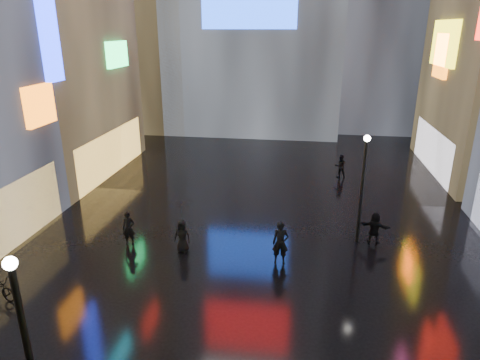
# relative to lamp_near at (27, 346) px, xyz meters

# --- Properties ---
(ground) EXTENTS (140.00, 140.00, 0.00)m
(ground) POSITION_rel_lamp_near_xyz_m (3.92, 13.90, -2.94)
(ground) COLOR black
(ground) RESTS_ON ground
(building_left_far) EXTENTS (10.28, 12.00, 22.00)m
(building_left_far) POSITION_rel_lamp_near_xyz_m (-12.06, 19.91, 8.04)
(building_left_far) COLOR black
(building_left_far) RESTS_ON ground
(lamp_near) EXTENTS (0.30, 0.30, 5.20)m
(lamp_near) POSITION_rel_lamp_near_xyz_m (0.00, 0.00, 0.00)
(lamp_near) COLOR black
(lamp_near) RESTS_ON ground
(lamp_far) EXTENTS (0.30, 0.30, 5.20)m
(lamp_far) POSITION_rel_lamp_near_xyz_m (8.66, 11.96, 0.00)
(lamp_far) COLOR black
(lamp_far) RESTS_ON ground
(pedestrian_4) EXTENTS (0.77, 0.52, 1.52)m
(pedestrian_4) POSITION_rel_lamp_near_xyz_m (0.70, 9.78, -2.18)
(pedestrian_4) COLOR black
(pedestrian_4) RESTS_ON ground
(pedestrian_5) EXTENTS (1.49, 0.83, 1.53)m
(pedestrian_5) POSITION_rel_lamp_near_xyz_m (9.41, 11.94, -2.18)
(pedestrian_5) COLOR black
(pedestrian_5) RESTS_ON ground
(pedestrian_6) EXTENTS (0.66, 0.49, 1.64)m
(pedestrian_6) POSITION_rel_lamp_near_xyz_m (-1.95, 10.06, -2.13)
(pedestrian_6) COLOR black
(pedestrian_6) RESTS_ON ground
(pedestrian_7) EXTENTS (0.87, 0.75, 1.57)m
(pedestrian_7) POSITION_rel_lamp_near_xyz_m (8.47, 21.33, -2.16)
(pedestrian_7) COLOR black
(pedestrian_7) RESTS_ON ground
(umbrella_2) EXTENTS (1.49, 1.49, 0.96)m
(umbrella_2) POSITION_rel_lamp_near_xyz_m (0.70, 9.78, -0.94)
(umbrella_2) COLOR black
(umbrella_2) RESTS_ON pedestrian_4
(pedestrian_8) EXTENTS (0.73, 0.51, 1.93)m
(pedestrian_8) POSITION_rel_lamp_near_xyz_m (5.14, 9.42, -1.98)
(pedestrian_8) COLOR black
(pedestrian_8) RESTS_ON ground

